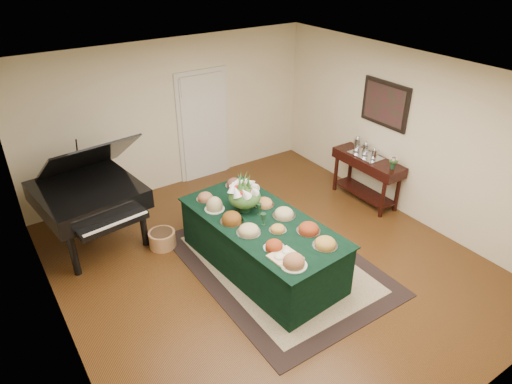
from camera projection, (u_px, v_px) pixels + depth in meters
ground at (267, 263)px, 6.66m from camera, size 6.00×6.00×0.00m
area_rug at (278, 263)px, 6.64m from camera, size 2.26×3.17×0.01m
kitchen_doorway at (204, 127)px, 8.60m from camera, size 1.05×0.07×2.10m
buffet_table at (261, 244)px, 6.40m from camera, size 1.37×2.57×0.79m
food_platters at (260, 217)px, 6.19m from camera, size 1.06×2.36×0.15m
cutting_board at (284, 255)px, 5.49m from camera, size 0.36×0.36×0.10m
green_goblets at (261, 214)px, 6.19m from camera, size 0.17×0.31×0.18m
floral_centerpiece at (245, 193)px, 6.31m from camera, size 0.47×0.47×0.47m
grand_piano at (89, 194)px, 6.72m from camera, size 1.62×1.81×1.71m
wicker_basket at (162, 239)px, 6.96m from camera, size 0.41×0.41×0.25m
mahogany_sideboard at (367, 167)px, 7.94m from camera, size 0.45×1.35×0.84m
tea_service at (365, 149)px, 7.87m from camera, size 0.34×0.58×0.30m
pink_bouquet at (394, 161)px, 7.39m from camera, size 0.17×0.17×0.22m
wall_painting at (385, 104)px, 7.50m from camera, size 0.05×0.95×0.75m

